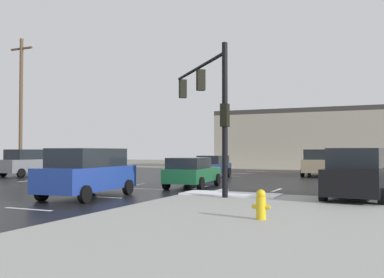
{
  "coord_description": "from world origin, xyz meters",
  "views": [
    {
      "loc": [
        10.69,
        -20.64,
        1.95
      ],
      "look_at": [
        -0.6,
        4.65,
        2.72
      ],
      "focal_mm": 39.7,
      "sensor_mm": 36.0,
      "label": 1
    }
  ],
  "objects_px": {
    "suv_blue": "(88,172)",
    "utility_pole_far": "(21,104)",
    "suv_tan": "(319,162)",
    "sedan_navy": "(211,166)",
    "fire_hydrant": "(261,204)",
    "suv_black": "(359,173)",
    "sedan_green": "(192,172)",
    "traffic_signal_mast": "(209,98)",
    "suv_grey": "(30,162)"
  },
  "relations": [
    {
      "from": "suv_blue",
      "to": "fire_hydrant",
      "type": "bearing_deg",
      "value": -115.6
    },
    {
      "from": "traffic_signal_mast",
      "to": "sedan_green",
      "type": "height_order",
      "value": "traffic_signal_mast"
    },
    {
      "from": "suv_black",
      "to": "utility_pole_far",
      "type": "height_order",
      "value": "utility_pole_far"
    },
    {
      "from": "suv_grey",
      "to": "utility_pole_far",
      "type": "height_order",
      "value": "utility_pole_far"
    },
    {
      "from": "sedan_green",
      "to": "utility_pole_far",
      "type": "height_order",
      "value": "utility_pole_far"
    },
    {
      "from": "suv_grey",
      "to": "suv_tan",
      "type": "xyz_separation_m",
      "value": [
        20.21,
        9.02,
        0.0
      ]
    },
    {
      "from": "suv_black",
      "to": "suv_tan",
      "type": "height_order",
      "value": "same"
    },
    {
      "from": "sedan_green",
      "to": "utility_pole_far",
      "type": "distance_m",
      "value": 18.73
    },
    {
      "from": "fire_hydrant",
      "to": "suv_black",
      "type": "xyz_separation_m",
      "value": [
        2.12,
        6.52,
        0.55
      ]
    },
    {
      "from": "suv_blue",
      "to": "sedan_green",
      "type": "distance_m",
      "value": 6.32
    },
    {
      "from": "suv_tan",
      "to": "sedan_green",
      "type": "bearing_deg",
      "value": 160.57
    },
    {
      "from": "fire_hydrant",
      "to": "sedan_green",
      "type": "relative_size",
      "value": 0.17
    },
    {
      "from": "suv_grey",
      "to": "sedan_navy",
      "type": "xyz_separation_m",
      "value": [
        13.37,
        3.83,
        -0.24
      ]
    },
    {
      "from": "fire_hydrant",
      "to": "suv_grey",
      "type": "height_order",
      "value": "suv_grey"
    },
    {
      "from": "traffic_signal_mast",
      "to": "fire_hydrant",
      "type": "height_order",
      "value": "traffic_signal_mast"
    },
    {
      "from": "sedan_green",
      "to": "suv_tan",
      "type": "bearing_deg",
      "value": -24.82
    },
    {
      "from": "suv_blue",
      "to": "utility_pole_far",
      "type": "xyz_separation_m",
      "value": [
        -15.3,
        11.11,
        4.63
      ]
    },
    {
      "from": "suv_tan",
      "to": "utility_pole_far",
      "type": "xyz_separation_m",
      "value": [
        -22.02,
        -8.24,
        4.63
      ]
    },
    {
      "from": "suv_tan",
      "to": "suv_blue",
      "type": "bearing_deg",
      "value": 160.7
    },
    {
      "from": "traffic_signal_mast",
      "to": "suv_tan",
      "type": "xyz_separation_m",
      "value": [
        2.41,
        16.66,
        -3.15
      ]
    },
    {
      "from": "sedan_navy",
      "to": "utility_pole_far",
      "type": "height_order",
      "value": "utility_pole_far"
    },
    {
      "from": "sedan_navy",
      "to": "suv_tan",
      "type": "xyz_separation_m",
      "value": [
        6.84,
        5.18,
        0.24
      ]
    },
    {
      "from": "fire_hydrant",
      "to": "suv_blue",
      "type": "relative_size",
      "value": 0.16
    },
    {
      "from": "traffic_signal_mast",
      "to": "fire_hydrant",
      "type": "relative_size",
      "value": 7.64
    },
    {
      "from": "sedan_navy",
      "to": "suv_blue",
      "type": "bearing_deg",
      "value": -1.18
    },
    {
      "from": "sedan_green",
      "to": "fire_hydrant",
      "type": "bearing_deg",
      "value": -152.01
    },
    {
      "from": "suv_black",
      "to": "suv_tan",
      "type": "bearing_deg",
      "value": 18.35
    },
    {
      "from": "fire_hydrant",
      "to": "suv_grey",
      "type": "bearing_deg",
      "value": 147.9
    },
    {
      "from": "traffic_signal_mast",
      "to": "suv_blue",
      "type": "xyz_separation_m",
      "value": [
        -4.31,
        -2.69,
        -3.15
      ]
    },
    {
      "from": "suv_blue",
      "to": "suv_tan",
      "type": "bearing_deg",
      "value": -23.02
    },
    {
      "from": "sedan_navy",
      "to": "sedan_green",
      "type": "distance_m",
      "value": 8.47
    },
    {
      "from": "traffic_signal_mast",
      "to": "utility_pole_far",
      "type": "bearing_deg",
      "value": 24.75
    },
    {
      "from": "sedan_navy",
      "to": "suv_tan",
      "type": "bearing_deg",
      "value": 125.48
    },
    {
      "from": "sedan_green",
      "to": "suv_tan",
      "type": "distance_m",
      "value": 14.17
    },
    {
      "from": "suv_black",
      "to": "suv_tan",
      "type": "distance_m",
      "value": 16.47
    },
    {
      "from": "fire_hydrant",
      "to": "suv_black",
      "type": "bearing_deg",
      "value": 71.98
    },
    {
      "from": "fire_hydrant",
      "to": "suv_grey",
      "type": "relative_size",
      "value": 0.16
    },
    {
      "from": "fire_hydrant",
      "to": "utility_pole_far",
      "type": "xyz_separation_m",
      "value": [
        -23.46,
        14.37,
        5.18
      ]
    },
    {
      "from": "suv_grey",
      "to": "utility_pole_far",
      "type": "relative_size",
      "value": 0.45
    },
    {
      "from": "traffic_signal_mast",
      "to": "sedan_green",
      "type": "bearing_deg",
      "value": -7.47
    },
    {
      "from": "suv_tan",
      "to": "utility_pole_far",
      "type": "height_order",
      "value": "utility_pole_far"
    },
    {
      "from": "sedan_green",
      "to": "suv_tan",
      "type": "relative_size",
      "value": 0.96
    },
    {
      "from": "sedan_navy",
      "to": "utility_pole_far",
      "type": "relative_size",
      "value": 0.42
    },
    {
      "from": "traffic_signal_mast",
      "to": "suv_blue",
      "type": "distance_m",
      "value": 5.97
    },
    {
      "from": "suv_blue",
      "to": "suv_tan",
      "type": "height_order",
      "value": "same"
    },
    {
      "from": "suv_black",
      "to": "suv_tan",
      "type": "xyz_separation_m",
      "value": [
        -3.57,
        16.08,
        0.0
      ]
    },
    {
      "from": "utility_pole_far",
      "to": "fire_hydrant",
      "type": "bearing_deg",
      "value": -31.48
    },
    {
      "from": "traffic_signal_mast",
      "to": "suv_blue",
      "type": "bearing_deg",
      "value": 79.96
    },
    {
      "from": "fire_hydrant",
      "to": "sedan_navy",
      "type": "height_order",
      "value": "sedan_navy"
    },
    {
      "from": "fire_hydrant",
      "to": "sedan_navy",
      "type": "bearing_deg",
      "value": 115.44
    }
  ]
}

